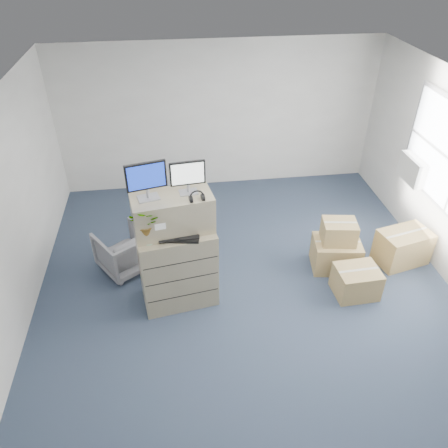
{
  "coord_description": "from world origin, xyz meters",
  "views": [
    {
      "loc": [
        -0.94,
        -4.31,
        4.47
      ],
      "look_at": [
        -0.31,
        0.4,
        1.13
      ],
      "focal_mm": 35.0,
      "sensor_mm": 36.0,
      "label": 1
    }
  ],
  "objects_px": {
    "keyboard": "(177,237)",
    "water_bottle": "(176,220)",
    "monitor_left": "(146,179)",
    "office_chair": "(124,249)",
    "monitor_right": "(188,176)",
    "potted_plant": "(147,226)",
    "filing_cabinet_lower": "(178,266)"
  },
  "relations": [
    {
      "from": "office_chair",
      "to": "monitor_right",
      "type": "bearing_deg",
      "value": 112.63
    },
    {
      "from": "keyboard",
      "to": "filing_cabinet_lower",
      "type": "bearing_deg",
      "value": 108.25
    },
    {
      "from": "monitor_right",
      "to": "water_bottle",
      "type": "xyz_separation_m",
      "value": [
        -0.18,
        -0.06,
        -0.6
      ]
    },
    {
      "from": "monitor_right",
      "to": "keyboard",
      "type": "bearing_deg",
      "value": -133.4
    },
    {
      "from": "monitor_right",
      "to": "water_bottle",
      "type": "bearing_deg",
      "value": -167.42
    },
    {
      "from": "monitor_right",
      "to": "monitor_left",
      "type": "bearing_deg",
      "value": -177.97
    },
    {
      "from": "monitor_right",
      "to": "office_chair",
      "type": "bearing_deg",
      "value": 140.31
    },
    {
      "from": "monitor_right",
      "to": "filing_cabinet_lower",
      "type": "bearing_deg",
      "value": -159.27
    },
    {
      "from": "monitor_left",
      "to": "monitor_right",
      "type": "bearing_deg",
      "value": -5.27
    },
    {
      "from": "potted_plant",
      "to": "office_chair",
      "type": "height_order",
      "value": "potted_plant"
    },
    {
      "from": "keyboard",
      "to": "water_bottle",
      "type": "height_order",
      "value": "water_bottle"
    },
    {
      "from": "potted_plant",
      "to": "office_chair",
      "type": "bearing_deg",
      "value": 116.43
    },
    {
      "from": "monitor_left",
      "to": "potted_plant",
      "type": "xyz_separation_m",
      "value": [
        -0.05,
        -0.19,
        -0.55
      ]
    },
    {
      "from": "monitor_right",
      "to": "water_bottle",
      "type": "height_order",
      "value": "monitor_right"
    },
    {
      "from": "filing_cabinet_lower",
      "to": "office_chair",
      "type": "xyz_separation_m",
      "value": [
        -0.79,
        0.77,
        -0.22
      ]
    },
    {
      "from": "keyboard",
      "to": "water_bottle",
      "type": "bearing_deg",
      "value": 96.55
    },
    {
      "from": "filing_cabinet_lower",
      "to": "potted_plant",
      "type": "bearing_deg",
      "value": -163.92
    },
    {
      "from": "monitor_left",
      "to": "office_chair",
      "type": "relative_size",
      "value": 0.67
    },
    {
      "from": "filing_cabinet_lower",
      "to": "monitor_left",
      "type": "relative_size",
      "value": 2.41
    },
    {
      "from": "monitor_left",
      "to": "potted_plant",
      "type": "relative_size",
      "value": 0.97
    },
    {
      "from": "monitor_left",
      "to": "office_chair",
      "type": "height_order",
      "value": "monitor_left"
    },
    {
      "from": "monitor_left",
      "to": "water_bottle",
      "type": "distance_m",
      "value": 0.7
    },
    {
      "from": "potted_plant",
      "to": "water_bottle",
      "type": "bearing_deg",
      "value": 28.84
    },
    {
      "from": "water_bottle",
      "to": "office_chair",
      "type": "xyz_separation_m",
      "value": [
        -0.82,
        0.72,
        -0.96
      ]
    },
    {
      "from": "keyboard",
      "to": "potted_plant",
      "type": "xyz_separation_m",
      "value": [
        -0.36,
        -0.02,
        0.21
      ]
    },
    {
      "from": "water_bottle",
      "to": "filing_cabinet_lower",
      "type": "bearing_deg",
      "value": -124.09
    },
    {
      "from": "office_chair",
      "to": "potted_plant",
      "type": "bearing_deg",
      "value": 82.54
    },
    {
      "from": "monitor_left",
      "to": "office_chair",
      "type": "distance_m",
      "value": 1.82
    },
    {
      "from": "monitor_left",
      "to": "monitor_right",
      "type": "relative_size",
      "value": 1.11
    },
    {
      "from": "filing_cabinet_lower",
      "to": "office_chair",
      "type": "relative_size",
      "value": 1.62
    },
    {
      "from": "monitor_right",
      "to": "office_chair",
      "type": "distance_m",
      "value": 1.96
    },
    {
      "from": "monitor_left",
      "to": "water_bottle",
      "type": "bearing_deg",
      "value": -11.5
    }
  ]
}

